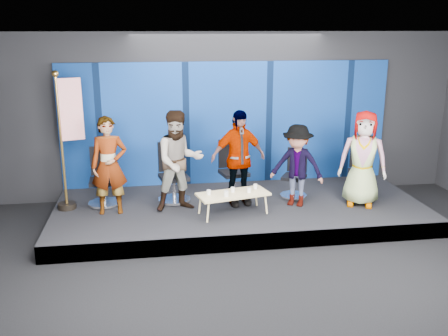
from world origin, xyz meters
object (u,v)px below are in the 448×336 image
at_px(panelist_b, 179,161).
at_px(panelist_e, 363,159).
at_px(panelist_d, 297,166).
at_px(mug_e, 255,186).
at_px(panelist_a, 109,166).
at_px(chair_c, 233,178).
at_px(chair_a, 103,186).
at_px(mug_c, 233,190).
at_px(chair_b, 173,182).
at_px(coffee_table, 233,195).
at_px(panelist_c, 238,158).
at_px(flag_stand, 68,137).
at_px(mug_d, 249,190).
at_px(mug_a, 209,192).
at_px(mug_b, 226,194).
at_px(chair_e, 360,178).
at_px(chair_d, 294,181).

distance_m(panelist_b, panelist_e, 3.43).
xyz_separation_m(panelist_d, mug_e, (-0.81, -0.10, -0.34)).
xyz_separation_m(panelist_a, chair_c, (2.36, 0.62, -0.52)).
height_order(chair_a, mug_c, chair_a).
distance_m(chair_a, chair_b, 1.33).
bearing_deg(coffee_table, mug_c, 84.71).
bearing_deg(panelist_b, panelist_c, -3.79).
bearing_deg(flag_stand, mug_d, -31.34).
bearing_deg(panelist_c, panelist_d, -23.30).
bearing_deg(panelist_a, chair_a, 107.78).
relative_size(mug_a, mug_e, 0.99).
height_order(chair_c, mug_d, chair_c).
xyz_separation_m(chair_b, panelist_d, (2.30, -0.59, 0.40)).
relative_size(chair_c, panelist_c, 0.62).
bearing_deg(chair_a, panelist_a, -72.22).
height_order(mug_a, mug_b, mug_b).
bearing_deg(mug_b, chair_e, 15.12).
distance_m(panelist_b, chair_e, 3.67).
bearing_deg(mug_d, chair_e, 14.19).
xyz_separation_m(chair_c, flag_stand, (-3.08, -0.26, 0.98)).
height_order(chair_a, panelist_e, panelist_e).
bearing_deg(panelist_c, mug_e, -61.54).
xyz_separation_m(panelist_a, mug_a, (1.74, -0.42, -0.45)).
height_order(coffee_table, mug_e, mug_e).
xyz_separation_m(panelist_b, flag_stand, (-1.97, 0.38, 0.42)).
relative_size(chair_d, mug_d, 11.21).
relative_size(coffee_table, mug_b, 13.85).
distance_m(chair_d, panelist_d, 0.68).
relative_size(chair_b, chair_e, 1.03).
relative_size(chair_a, panelist_c, 0.60).
bearing_deg(flag_stand, mug_e, -27.61).
height_order(chair_b, mug_e, chair_b).
height_order(mug_b, mug_e, mug_b).
height_order(chair_c, mug_b, chair_c).
height_order(panelist_b, panelist_c, panelist_b).
bearing_deg(panelist_a, panelist_c, 0.76).
bearing_deg(chair_a, chair_b, -1.82).
bearing_deg(mug_d, panelist_a, 170.81).
bearing_deg(mug_b, mug_e, 30.29).
distance_m(chair_d, flag_stand, 4.41).
relative_size(chair_b, mug_a, 13.25).
relative_size(chair_c, panelist_e, 0.62).
xyz_separation_m(chair_a, chair_b, (1.33, 0.00, 0.02)).
xyz_separation_m(chair_a, panelist_b, (1.42, -0.50, 0.57)).
xyz_separation_m(chair_a, panelist_a, (0.17, -0.48, 0.53)).
bearing_deg(panelist_e, flag_stand, -163.03).
height_order(panelist_b, mug_e, panelist_b).
bearing_deg(mug_e, mug_d, -129.59).
relative_size(chair_e, mug_a, 12.89).
relative_size(panelist_b, chair_d, 1.93).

